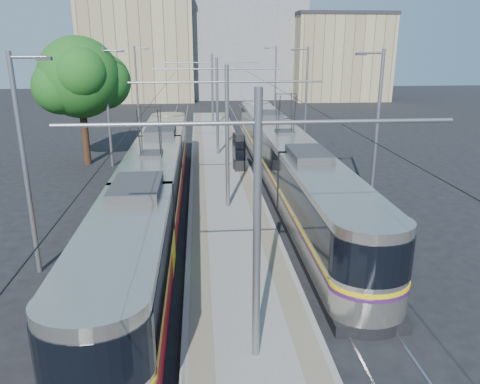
{
  "coord_description": "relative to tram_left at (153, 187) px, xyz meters",
  "views": [
    {
      "loc": [
        -1.33,
        -14.53,
        8.21
      ],
      "look_at": [
        0.47,
        6.22,
        1.6
      ],
      "focal_mm": 35.0,
      "sensor_mm": 36.0,
      "label": 1
    }
  ],
  "objects": [
    {
      "name": "track_arrow",
      "position": [
        0.0,
        -9.97,
        -1.7
      ],
      "size": [
        1.2,
        5.0,
        0.01
      ],
      "primitive_type": "cube",
      "color": "silver",
      "rests_on": "ground"
    },
    {
      "name": "building_left",
      "position": [
        -6.4,
        53.03,
        5.94
      ],
      "size": [
        16.32,
        12.24,
        15.28
      ],
      "color": "tan",
      "rests_on": "ground"
    },
    {
      "name": "tactile_strip_left",
      "position": [
        2.15,
        10.03,
        -1.4
      ],
      "size": [
        0.7,
        50.0,
        0.01
      ],
      "primitive_type": "cube",
      "color": "gray",
      "rests_on": "platform"
    },
    {
      "name": "ground",
      "position": [
        3.6,
        -6.97,
        -1.71
      ],
      "size": [
        160.0,
        160.0,
        0.0
      ],
      "primitive_type": "plane",
      "color": "black",
      "rests_on": "ground"
    },
    {
      "name": "shelter",
      "position": [
        4.77,
        8.21,
        -0.15
      ],
      "size": [
        0.79,
        1.15,
        2.4
      ],
      "rotation": [
        0.0,
        0.0,
        0.11
      ],
      "color": "black",
      "rests_on": "platform"
    },
    {
      "name": "tram_left",
      "position": [
        0.0,
        0.0,
        0.0
      ],
      "size": [
        2.43,
        28.08,
        5.5
      ],
      "color": "black",
      "rests_on": "ground"
    },
    {
      "name": "tram_right",
      "position": [
        7.2,
        5.15,
        0.15
      ],
      "size": [
        2.43,
        30.92,
        5.5
      ],
      "color": "black",
      "rests_on": "ground"
    },
    {
      "name": "street_lamps",
      "position": [
        3.6,
        14.03,
        2.47
      ],
      "size": [
        15.18,
        38.22,
        8.0
      ],
      "color": "gray",
      "rests_on": "ground"
    },
    {
      "name": "building_centre",
      "position": [
        9.6,
        57.03,
        7.04
      ],
      "size": [
        18.36,
        14.28,
        17.48
      ],
      "color": "gray",
      "rests_on": "ground"
    },
    {
      "name": "rails",
      "position": [
        3.6,
        10.03,
        -1.69
      ],
      "size": [
        8.71,
        70.0,
        0.03
      ],
      "color": "gray",
      "rests_on": "ground"
    },
    {
      "name": "tree",
      "position": [
        -5.42,
        12.09,
        4.22
      ],
      "size": [
        6.04,
        5.58,
        8.78
      ],
      "color": "#382314",
      "rests_on": "ground"
    },
    {
      "name": "building_right",
      "position": [
        23.6,
        51.03,
        4.62
      ],
      "size": [
        14.28,
        10.2,
        12.64
      ],
      "color": "tan",
      "rests_on": "ground"
    },
    {
      "name": "catenary",
      "position": [
        3.6,
        7.19,
        2.81
      ],
      "size": [
        9.2,
        70.0,
        7.0
      ],
      "color": "gray",
      "rests_on": "platform"
    },
    {
      "name": "tactile_strip_right",
      "position": [
        5.05,
        10.03,
        -1.4
      ],
      "size": [
        0.7,
        50.0,
        0.01
      ],
      "primitive_type": "cube",
      "color": "gray",
      "rests_on": "platform"
    },
    {
      "name": "platform",
      "position": [
        3.6,
        10.03,
        -1.56
      ],
      "size": [
        4.0,
        50.0,
        0.3
      ],
      "primitive_type": "cube",
      "color": "gray",
      "rests_on": "ground"
    }
  ]
}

